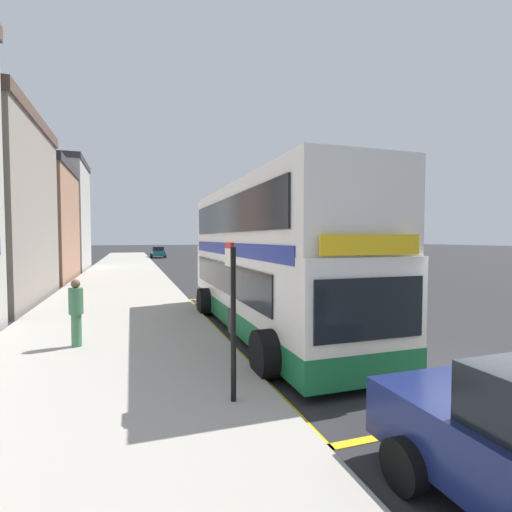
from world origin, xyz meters
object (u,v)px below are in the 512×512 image
Objects in this scene: double_decker_bus at (267,263)px; parked_car_white_ahead at (280,264)px; bus_stop_sign at (232,307)px; parked_car_teal_across at (158,252)px; pedestrian_waiting_near_sign at (76,310)px.

double_decker_bus is 18.03m from parked_car_white_ahead.
double_decker_bus reaches higher than bus_stop_sign.
pedestrian_waiting_near_sign is at bearing -94.72° from parked_car_teal_across.
parked_car_teal_across is (-0.21, 45.73, -1.26)m from double_decker_bus.
parked_car_white_ahead is at bearing 54.12° from pedestrian_waiting_near_sign.
parked_car_white_ahead and parked_car_teal_across have the same top height.
double_decker_bus is 2.50× the size of parked_car_white_ahead.
double_decker_bus is 2.50× the size of parked_car_teal_across.
bus_stop_sign reaches higher than pedestrian_waiting_near_sign.
double_decker_bus is 5.38m from pedestrian_waiting_near_sign.
bus_stop_sign is 23.33m from parked_car_white_ahead.
bus_stop_sign is 0.62× the size of parked_car_teal_across.
bus_stop_sign is 1.56× the size of pedestrian_waiting_near_sign.
parked_car_teal_across is at bearing 90.26° from double_decker_bus.
double_decker_bus is 5.35m from bus_stop_sign.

